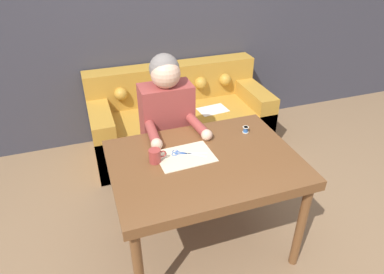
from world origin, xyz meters
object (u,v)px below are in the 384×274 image
(dining_table, at_px, (205,169))
(thread_spool, at_px, (246,130))
(person, at_px, (168,131))
(mug, at_px, (155,156))
(couch, at_px, (179,120))
(scissors, at_px, (183,153))

(dining_table, distance_m, thread_spool, 0.46)
(person, height_order, mug, person)
(couch, height_order, mug, mug)
(couch, xyz_separation_m, mug, (-0.54, -1.27, 0.51))
(couch, xyz_separation_m, scissors, (-0.35, -1.24, 0.46))
(mug, relative_size, thread_spool, 2.51)
(person, distance_m, thread_spool, 0.63)
(person, bearing_deg, thread_spool, -38.44)
(dining_table, height_order, scissors, scissors)
(dining_table, xyz_separation_m, mug, (-0.31, 0.08, 0.13))
(mug, bearing_deg, scissors, 8.07)
(mug, bearing_deg, thread_spool, 11.23)
(scissors, bearing_deg, dining_table, -43.04)
(couch, relative_size, scissors, 7.76)
(scissors, distance_m, thread_spool, 0.52)
(scissors, bearing_deg, person, 86.65)
(dining_table, relative_size, couch, 0.67)
(scissors, xyz_separation_m, thread_spool, (0.51, 0.11, 0.02))
(dining_table, distance_m, couch, 1.42)
(person, distance_m, mug, 0.59)
(person, height_order, scissors, person)
(couch, relative_size, person, 1.40)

